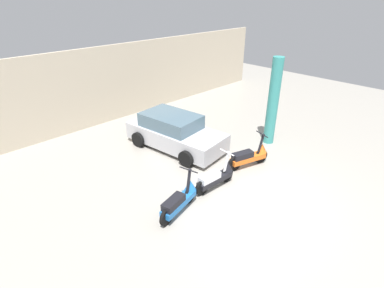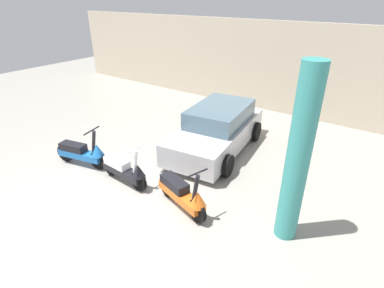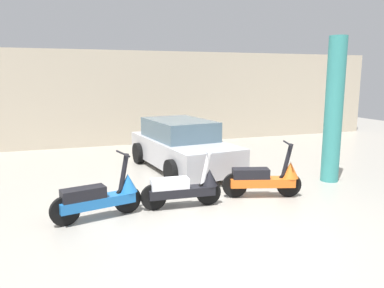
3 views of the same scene
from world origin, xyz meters
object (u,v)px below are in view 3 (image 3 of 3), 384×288
object	(u,v)px
scooter_front_right	(185,187)
scooter_front_center	(266,178)
car_rear_left	(182,146)
support_column_side	(334,111)
scooter_front_left	(101,196)

from	to	relation	value
scooter_front_right	scooter_front_center	size ratio (longest dim) A/B	0.99
car_rear_left	support_column_side	bearing A→B (deg)	44.89
scooter_front_center	support_column_side	xyz separation A→B (m)	(1.99, 0.54, 1.23)
scooter_front_left	scooter_front_center	xyz separation A→B (m)	(3.19, 0.09, 0.00)
scooter_front_right	support_column_side	distance (m)	3.92
scooter_front_left	scooter_front_center	world-z (taller)	scooter_front_center
scooter_front_right	scooter_front_center	xyz separation A→B (m)	(1.68, 0.02, 0.02)
scooter_front_left	support_column_side	world-z (taller)	support_column_side
scooter_front_center	support_column_side	world-z (taller)	support_column_side
scooter_front_left	scooter_front_right	xyz separation A→B (m)	(1.51, 0.06, -0.01)
scooter_front_center	support_column_side	distance (m)	2.40
scooter_front_right	scooter_front_center	bearing A→B (deg)	4.13
scooter_front_left	scooter_front_right	world-z (taller)	scooter_front_left
scooter_front_left	car_rear_left	xyz separation A→B (m)	(2.32, 2.84, 0.22)
car_rear_left	scooter_front_right	bearing A→B (deg)	-23.76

